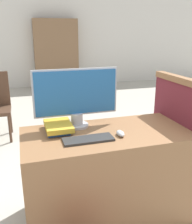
{
  "coord_description": "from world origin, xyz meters",
  "views": [
    {
      "loc": [
        -0.58,
        -1.34,
        1.47
      ],
      "look_at": [
        -0.09,
        0.28,
        0.93
      ],
      "focal_mm": 40.0,
      "sensor_mm": 36.0,
      "label": 1
    }
  ],
  "objects_px": {
    "monitor": "(76,97)",
    "mouse": "(120,133)",
    "book_stack": "(58,127)",
    "keyboard": "(88,139)"
  },
  "relations": [
    {
      "from": "monitor",
      "to": "mouse",
      "type": "relative_size",
      "value": 6.76
    },
    {
      "from": "mouse",
      "to": "book_stack",
      "type": "distance_m",
      "value": 0.47
    },
    {
      "from": "keyboard",
      "to": "mouse",
      "type": "distance_m",
      "value": 0.25
    },
    {
      "from": "mouse",
      "to": "book_stack",
      "type": "relative_size",
      "value": 0.35
    },
    {
      "from": "book_stack",
      "to": "mouse",
      "type": "bearing_deg",
      "value": -27.38
    },
    {
      "from": "monitor",
      "to": "keyboard",
      "type": "height_order",
      "value": "monitor"
    },
    {
      "from": "mouse",
      "to": "book_stack",
      "type": "xyz_separation_m",
      "value": [
        -0.42,
        0.22,
        0.02
      ]
    },
    {
      "from": "keyboard",
      "to": "book_stack",
      "type": "distance_m",
      "value": 0.29
    },
    {
      "from": "monitor",
      "to": "keyboard",
      "type": "relative_size",
      "value": 1.86
    },
    {
      "from": "monitor",
      "to": "mouse",
      "type": "xyz_separation_m",
      "value": [
        0.26,
        -0.28,
        -0.23
      ]
    }
  ]
}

